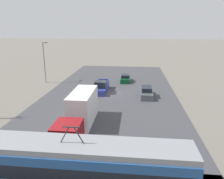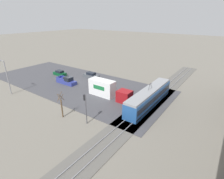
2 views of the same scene
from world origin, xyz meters
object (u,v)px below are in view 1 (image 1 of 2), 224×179
at_px(box_truck, 80,113).
at_px(street_lamp_near_crossing, 45,59).
at_px(sedan_car_1, 125,79).
at_px(sedan_car_0, 146,92).
at_px(pickup_truck, 101,87).
at_px(light_rail_tram, 74,166).

distance_m(box_truck, street_lamp_near_crossing, 22.06).
xyz_separation_m(sedan_car_1, street_lamp_near_crossing, (15.25, 1.86, 3.77)).
height_order(sedan_car_0, sedan_car_1, sedan_car_0).
height_order(pickup_truck, street_lamp_near_crossing, street_lamp_near_crossing).
height_order(box_truck, street_lamp_near_crossing, street_lamp_near_crossing).
height_order(box_truck, sedan_car_1, box_truck).
bearing_deg(light_rail_tram, sedan_car_0, -105.65).
relative_size(box_truck, street_lamp_near_crossing, 1.32).
bearing_deg(pickup_truck, light_rail_tram, 94.09).
bearing_deg(pickup_truck, street_lamp_near_crossing, -24.78).
relative_size(pickup_truck, sedan_car_1, 1.40).
height_order(light_rail_tram, sedan_car_0, light_rail_tram).
bearing_deg(box_truck, street_lamp_near_crossing, -58.56).
height_order(box_truck, sedan_car_0, box_truck).
xyz_separation_m(light_rail_tram, pickup_truck, (1.59, -22.17, -0.85)).
relative_size(sedan_car_0, sedan_car_1, 1.13).
distance_m(light_rail_tram, box_truck, 9.06).
height_order(light_rail_tram, box_truck, light_rail_tram).
bearing_deg(sedan_car_1, box_truck, 79.43).
bearing_deg(light_rail_tram, sedan_car_1, -93.94).
xyz_separation_m(light_rail_tram, street_lamp_near_crossing, (13.22, -27.55, 2.78)).
bearing_deg(box_truck, pickup_truck, -90.95).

